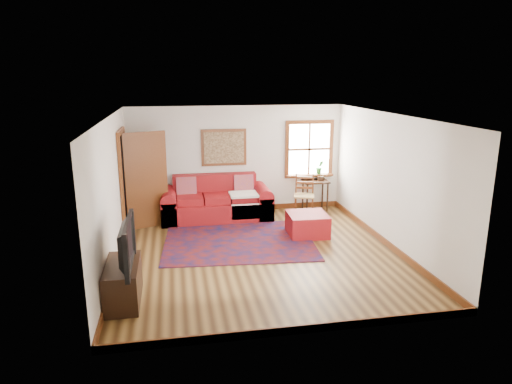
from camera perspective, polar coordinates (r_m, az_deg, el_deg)
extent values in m
plane|color=#402711|center=(8.45, 0.30, -7.65)|extent=(5.50, 5.50, 0.00)
cube|color=silver|center=(10.72, -2.43, 4.07)|extent=(5.00, 0.04, 2.50)
cube|color=silver|center=(5.50, 5.67, -6.15)|extent=(5.00, 0.04, 2.50)
cube|color=silver|center=(8.00, -17.57, -0.19)|extent=(0.04, 5.50, 2.50)
cube|color=silver|center=(8.86, 16.40, 1.28)|extent=(0.04, 5.50, 2.50)
cube|color=white|center=(7.86, 0.32, 9.49)|extent=(5.00, 5.50, 0.04)
cube|color=brown|center=(10.98, -2.35, -2.06)|extent=(5.00, 0.03, 0.12)
cube|color=brown|center=(8.36, -16.85, -8.10)|extent=(0.03, 5.50, 0.12)
cube|color=brown|center=(9.19, 15.79, -5.96)|extent=(0.03, 5.50, 0.12)
cube|color=white|center=(11.05, 6.63, 5.35)|extent=(1.00, 0.02, 1.20)
cube|color=brown|center=(10.95, 6.76, 8.67)|extent=(1.18, 0.06, 0.09)
cube|color=brown|center=(11.15, 6.56, 2.07)|extent=(1.18, 0.06, 0.09)
cube|color=brown|center=(10.89, 3.90, 5.28)|extent=(0.09, 0.06, 1.20)
cube|color=brown|center=(11.20, 9.34, 5.38)|extent=(0.09, 0.06, 1.20)
cube|color=brown|center=(11.03, 6.66, 5.34)|extent=(1.00, 0.04, 0.05)
cube|color=brown|center=(11.08, 6.67, 2.11)|extent=(1.15, 0.20, 0.04)
imported|color=#256B25|center=(11.10, 7.96, 3.07)|extent=(0.18, 0.15, 0.33)
cube|color=black|center=(9.59, -16.31, 0.89)|extent=(0.02, 0.90, 2.05)
cube|color=brown|center=(9.11, -16.42, 0.18)|extent=(0.06, 0.09, 2.05)
cube|color=brown|center=(10.07, -15.88, 1.54)|extent=(0.06, 0.09, 2.05)
cube|color=brown|center=(9.41, -16.59, 7.24)|extent=(0.06, 1.08, 0.09)
cube|color=brown|center=(9.84, -13.53, 1.41)|extent=(0.86, 0.35, 2.05)
cube|color=silver|center=(9.82, -13.56, 1.99)|extent=(0.56, 0.22, 1.33)
cube|color=brown|center=(10.61, -4.04, 5.58)|extent=(1.05, 0.04, 0.85)
cube|color=tan|center=(10.58, -4.02, 5.56)|extent=(0.92, 0.03, 0.72)
cube|color=#62120E|center=(9.01, -2.17, -6.16)|extent=(3.05, 2.52, 0.02)
cube|color=maroon|center=(10.38, -4.94, -2.20)|extent=(2.46, 1.02, 0.43)
cube|color=maroon|center=(10.61, -5.19, 0.86)|extent=(1.92, 0.28, 0.54)
cube|color=maroon|center=(10.32, -10.82, -2.19)|extent=(0.34, 1.02, 0.54)
cube|color=maroon|center=(10.51, 0.82, -1.63)|extent=(0.34, 1.02, 0.54)
cube|color=#C75F1C|center=(10.39, -8.70, 0.65)|extent=(0.45, 0.22, 0.47)
cube|color=#C75F1C|center=(10.51, -1.56, 0.96)|extent=(0.45, 0.22, 0.47)
cube|color=silver|center=(10.16, -1.56, -0.29)|extent=(0.62, 0.56, 0.04)
cube|color=maroon|center=(9.38, 6.43, -4.03)|extent=(0.81, 0.81, 0.44)
cube|color=black|center=(11.00, 7.44, 1.32)|extent=(0.60, 0.45, 0.04)
cylinder|color=black|center=(10.85, 6.41, -0.81)|extent=(0.04, 0.04, 0.68)
cylinder|color=black|center=(11.00, 8.92, -0.68)|extent=(0.04, 0.04, 0.68)
cylinder|color=black|center=(11.19, 5.87, -0.31)|extent=(0.04, 0.04, 0.68)
cylinder|color=black|center=(11.34, 8.31, -0.20)|extent=(0.04, 0.04, 0.68)
cube|color=tan|center=(10.54, 6.04, -0.46)|extent=(0.55, 0.54, 0.04)
cylinder|color=brown|center=(10.43, 4.93, -2.02)|extent=(0.04, 0.04, 0.46)
cylinder|color=brown|center=(10.43, 7.06, -2.08)|extent=(0.04, 0.04, 0.46)
cylinder|color=brown|center=(10.72, 5.02, -0.18)|extent=(0.04, 0.04, 0.96)
cylinder|color=brown|center=(10.72, 7.10, -0.24)|extent=(0.04, 0.04, 0.96)
cube|color=brown|center=(10.65, 6.10, 1.16)|extent=(0.38, 0.14, 0.29)
cube|color=black|center=(6.93, -16.28, -10.84)|extent=(0.47, 1.04, 0.57)
imported|color=black|center=(6.60, -16.57, -6.29)|extent=(0.15, 1.17, 0.68)
cylinder|color=silver|center=(7.16, -15.79, -6.71)|extent=(0.12, 0.12, 0.18)
cylinder|color=#FFA53F|center=(7.17, -15.77, -6.93)|extent=(0.07, 0.07, 0.12)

